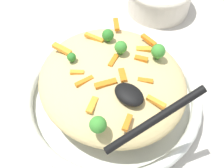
# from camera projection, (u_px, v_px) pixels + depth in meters

# --- Properties ---
(ground_plane) EXTENTS (2.40, 2.40, 0.00)m
(ground_plane) POSITION_uv_depth(u_px,v_px,m) (112.00, 104.00, 0.61)
(ground_plane) COLOR beige
(serving_bowl) EXTENTS (0.37, 0.37, 0.05)m
(serving_bowl) POSITION_uv_depth(u_px,v_px,m) (112.00, 97.00, 0.59)
(serving_bowl) COLOR silver
(serving_bowl) RESTS_ON ground_plane
(pasta_mound) EXTENTS (0.30, 0.28, 0.08)m
(pasta_mound) POSITION_uv_depth(u_px,v_px,m) (112.00, 81.00, 0.54)
(pasta_mound) COLOR #D1BA7A
(pasta_mound) RESTS_ON serving_bowl
(carrot_piece_0) EXTENTS (0.03, 0.03, 0.01)m
(carrot_piece_0) POSITION_uv_depth(u_px,v_px,m) (121.00, 76.00, 0.49)
(carrot_piece_0) COLOR orange
(carrot_piece_0) RESTS_ON pasta_mound
(carrot_piece_1) EXTENTS (0.02, 0.04, 0.01)m
(carrot_piece_1) POSITION_uv_depth(u_px,v_px,m) (84.00, 81.00, 0.49)
(carrot_piece_1) COLOR orange
(carrot_piece_1) RESTS_ON pasta_mound
(carrot_piece_2) EXTENTS (0.03, 0.02, 0.01)m
(carrot_piece_2) POSITION_uv_depth(u_px,v_px,m) (141.00, 59.00, 0.52)
(carrot_piece_2) COLOR orange
(carrot_piece_2) RESTS_ON pasta_mound
(carrot_piece_3) EXTENTS (0.03, 0.03, 0.01)m
(carrot_piece_3) POSITION_uv_depth(u_px,v_px,m) (144.00, 49.00, 0.54)
(carrot_piece_3) COLOR orange
(carrot_piece_3) RESTS_ON pasta_mound
(carrot_piece_4) EXTENTS (0.02, 0.03, 0.01)m
(carrot_piece_4) POSITION_uv_depth(u_px,v_px,m) (113.00, 60.00, 0.52)
(carrot_piece_4) COLOR orange
(carrot_piece_4) RESTS_ON pasta_mound
(carrot_piece_5) EXTENTS (0.02, 0.03, 0.01)m
(carrot_piece_5) POSITION_uv_depth(u_px,v_px,m) (92.00, 105.00, 0.47)
(carrot_piece_5) COLOR orange
(carrot_piece_5) RESTS_ON pasta_mound
(carrot_piece_6) EXTENTS (0.04, 0.01, 0.01)m
(carrot_piece_6) POSITION_uv_depth(u_px,v_px,m) (157.00, 101.00, 0.47)
(carrot_piece_6) COLOR orange
(carrot_piece_6) RESTS_ON pasta_mound
(carrot_piece_7) EXTENTS (0.02, 0.02, 0.01)m
(carrot_piece_7) POSITION_uv_depth(u_px,v_px,m) (77.00, 72.00, 0.51)
(carrot_piece_7) COLOR orange
(carrot_piece_7) RESTS_ON pasta_mound
(carrot_piece_8) EXTENTS (0.03, 0.02, 0.01)m
(carrot_piece_8) POSITION_uv_depth(u_px,v_px,m) (145.00, 81.00, 0.50)
(carrot_piece_8) COLOR orange
(carrot_piece_8) RESTS_ON pasta_mound
(carrot_piece_9) EXTENTS (0.03, 0.03, 0.01)m
(carrot_piece_9) POSITION_uv_depth(u_px,v_px,m) (116.00, 24.00, 0.59)
(carrot_piece_9) COLOR orange
(carrot_piece_9) RESTS_ON pasta_mound
(carrot_piece_10) EXTENTS (0.04, 0.01, 0.01)m
(carrot_piece_10) POSITION_uv_depth(u_px,v_px,m) (149.00, 40.00, 0.56)
(carrot_piece_10) COLOR orange
(carrot_piece_10) RESTS_ON pasta_mound
(carrot_piece_11) EXTENTS (0.03, 0.04, 0.01)m
(carrot_piece_11) POSITION_uv_depth(u_px,v_px,m) (106.00, 84.00, 0.49)
(carrot_piece_11) COLOR orange
(carrot_piece_11) RESTS_ON pasta_mound
(carrot_piece_12) EXTENTS (0.04, 0.02, 0.01)m
(carrot_piece_12) POSITION_uv_depth(u_px,v_px,m) (62.00, 49.00, 0.54)
(carrot_piece_12) COLOR orange
(carrot_piece_12) RESTS_ON pasta_mound
(carrot_piece_13) EXTENTS (0.02, 0.03, 0.01)m
(carrot_piece_13) POSITION_uv_depth(u_px,v_px,m) (127.00, 123.00, 0.45)
(carrot_piece_13) COLOR orange
(carrot_piece_13) RESTS_ON pasta_mound
(carrot_piece_14) EXTENTS (0.04, 0.02, 0.01)m
(carrot_piece_14) POSITION_uv_depth(u_px,v_px,m) (94.00, 38.00, 0.56)
(carrot_piece_14) COLOR orange
(carrot_piece_14) RESTS_ON pasta_mound
(broccoli_floret_0) EXTENTS (0.02, 0.02, 0.03)m
(broccoli_floret_0) POSITION_uv_depth(u_px,v_px,m) (121.00, 47.00, 0.52)
(broccoli_floret_0) COLOR #377928
(broccoli_floret_0) RESTS_ON pasta_mound
(broccoli_floret_1) EXTENTS (0.02, 0.02, 0.03)m
(broccoli_floret_1) POSITION_uv_depth(u_px,v_px,m) (108.00, 35.00, 0.55)
(broccoli_floret_1) COLOR #296820
(broccoli_floret_1) RESTS_ON pasta_mound
(broccoli_floret_2) EXTENTS (0.03, 0.03, 0.03)m
(broccoli_floret_2) POSITION_uv_depth(u_px,v_px,m) (98.00, 125.00, 0.43)
(broccoli_floret_2) COLOR #377928
(broccoli_floret_2) RESTS_ON pasta_mound
(broccoli_floret_3) EXTENTS (0.02, 0.02, 0.02)m
(broccoli_floret_3) POSITION_uv_depth(u_px,v_px,m) (71.00, 57.00, 0.52)
(broccoli_floret_3) COLOR #296820
(broccoli_floret_3) RESTS_ON pasta_mound
(broccoli_floret_4) EXTENTS (0.03, 0.03, 0.03)m
(broccoli_floret_4) POSITION_uv_depth(u_px,v_px,m) (158.00, 51.00, 0.52)
(broccoli_floret_4) COLOR #377928
(broccoli_floret_4) RESTS_ON pasta_mound
(serving_spoon) EXTENTS (0.13, 0.15, 0.08)m
(serving_spoon) POSITION_uv_depth(u_px,v_px,m) (138.00, 103.00, 0.44)
(serving_spoon) COLOR black
(serving_spoon) RESTS_ON pasta_mound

